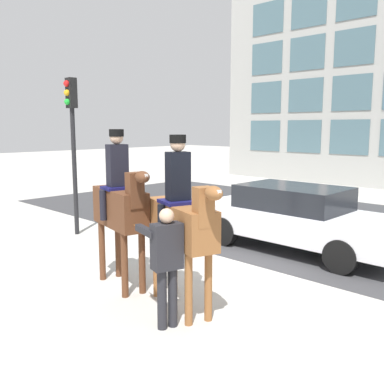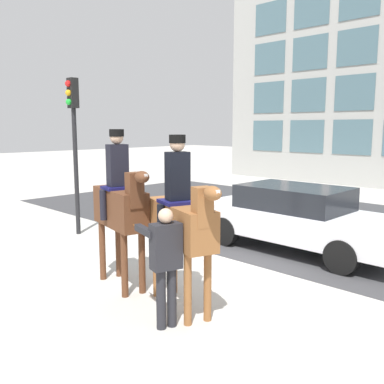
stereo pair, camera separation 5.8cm
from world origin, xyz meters
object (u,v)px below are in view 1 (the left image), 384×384
pedestrian_bystander (166,258)px  mounted_horse_companion (181,219)px  mounted_horse_lead (121,204)px  street_car_near_lane (296,217)px  traffic_light (72,131)px

pedestrian_bystander → mounted_horse_companion: bearing=-46.9°
mounted_horse_companion → mounted_horse_lead: bearing=-157.5°
mounted_horse_companion → street_car_near_lane: mounted_horse_companion is taller
pedestrian_bystander → traffic_light: traffic_light is taller
mounted_horse_lead → pedestrian_bystander: (1.65, -0.49, -0.46)m
traffic_light → street_car_near_lane: bearing=29.0°
mounted_horse_lead → traffic_light: 4.18m
mounted_horse_lead → mounted_horse_companion: 1.36m
traffic_light → mounted_horse_lead: bearing=-20.0°
pedestrian_bystander → traffic_light: (-5.41, 1.86, 1.64)m
mounted_horse_companion → pedestrian_bystander: 0.76m
mounted_horse_companion → traffic_light: bearing=-175.1°
mounted_horse_companion → street_car_near_lane: (-0.40, 3.90, -0.62)m
mounted_horse_lead → traffic_light: size_ratio=0.69×
mounted_horse_lead → street_car_near_lane: (0.96, 3.99, -0.67)m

